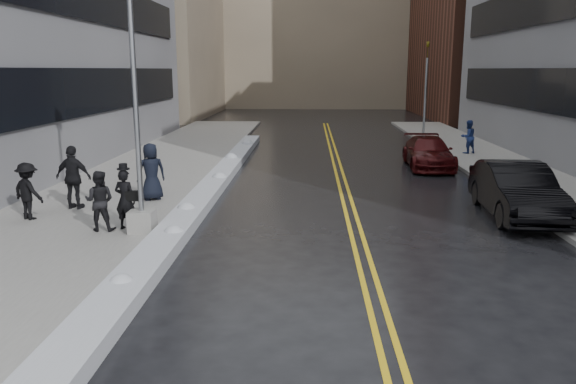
# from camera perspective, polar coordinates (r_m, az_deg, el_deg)

# --- Properties ---
(ground) EXTENTS (160.00, 160.00, 0.00)m
(ground) POSITION_cam_1_polar(r_m,az_deg,el_deg) (13.23, -3.08, -7.29)
(ground) COLOR black
(ground) RESTS_ON ground
(sidewalk_west) EXTENTS (5.50, 50.00, 0.15)m
(sidewalk_west) POSITION_cam_1_polar(r_m,az_deg,el_deg) (23.86, -14.72, 1.39)
(sidewalk_west) COLOR gray
(sidewalk_west) RESTS_ON ground
(sidewalk_east) EXTENTS (4.00, 50.00, 0.15)m
(sidewalk_east) POSITION_cam_1_polar(r_m,az_deg,el_deg) (24.47, 23.30, 1.05)
(sidewalk_east) COLOR gray
(sidewalk_east) RESTS_ON ground
(lane_line_left) EXTENTS (0.12, 50.00, 0.01)m
(lane_line_left) POSITION_cam_1_polar(r_m,az_deg,el_deg) (22.87, 5.10, 1.11)
(lane_line_left) COLOR gold
(lane_line_left) RESTS_ON ground
(lane_line_right) EXTENTS (0.12, 50.00, 0.01)m
(lane_line_right) POSITION_cam_1_polar(r_m,az_deg,el_deg) (22.88, 5.85, 1.10)
(lane_line_right) COLOR gold
(lane_line_right) RESTS_ON ground
(snow_ridge) EXTENTS (0.90, 30.00, 0.34)m
(snow_ridge) POSITION_cam_1_polar(r_m,az_deg,el_deg) (21.16, -7.72, 0.59)
(snow_ridge) COLOR #B7BAC1
(snow_ridge) RESTS_ON ground
(building_west_far) EXTENTS (14.00, 22.00, 18.00)m
(building_west_far) POSITION_cam_1_polar(r_m,az_deg,el_deg) (59.00, -14.82, 16.39)
(building_west_far) COLOR gray
(building_west_far) RESTS_ON ground
(building_far) EXTENTS (36.00, 16.00, 22.00)m
(building_far) POSITION_cam_1_polar(r_m,az_deg,el_deg) (72.70, 3.00, 17.51)
(building_far) COLOR gray
(building_far) RESTS_ON ground
(lamppost) EXTENTS (0.65, 0.65, 7.62)m
(lamppost) POSITION_cam_1_polar(r_m,az_deg,el_deg) (15.21, -15.01, 4.72)
(lamppost) COLOR gray
(lamppost) RESTS_ON sidewalk_west
(fire_hydrant) EXTENTS (0.26, 0.26, 0.73)m
(fire_hydrant) POSITION_cam_1_polar(r_m,az_deg,el_deg) (24.04, 21.17, 2.19)
(fire_hydrant) COLOR maroon
(fire_hydrant) RESTS_ON sidewalk_east
(traffic_signal) EXTENTS (0.16, 0.20, 6.00)m
(traffic_signal) POSITION_cam_1_polar(r_m,az_deg,el_deg) (37.14, 13.81, 10.40)
(traffic_signal) COLOR gray
(traffic_signal) RESTS_ON sidewalk_east
(pedestrian_fedora) EXTENTS (0.68, 0.52, 1.66)m
(pedestrian_fedora) POSITION_cam_1_polar(r_m,az_deg,el_deg) (15.87, -16.21, -0.74)
(pedestrian_fedora) COLOR black
(pedestrian_fedora) RESTS_ON sidewalk_west
(pedestrian_b) EXTENTS (0.81, 0.64, 1.65)m
(pedestrian_b) POSITION_cam_1_polar(r_m,az_deg,el_deg) (15.96, -18.61, -0.85)
(pedestrian_b) COLOR black
(pedestrian_b) RESTS_ON sidewalk_west
(pedestrian_c) EXTENTS (1.11, 0.99, 1.92)m
(pedestrian_c) POSITION_cam_1_polar(r_m,az_deg,el_deg) (19.25, -13.73, 2.02)
(pedestrian_c) COLOR black
(pedestrian_c) RESTS_ON sidewalk_west
(pedestrian_d) EXTENTS (1.23, 0.65, 1.99)m
(pedestrian_d) POSITION_cam_1_polar(r_m,az_deg,el_deg) (18.72, -20.95, 1.39)
(pedestrian_d) COLOR black
(pedestrian_d) RESTS_ON sidewalk_west
(pedestrian_e) EXTENTS (1.24, 1.03, 1.67)m
(pedestrian_e) POSITION_cam_1_polar(r_m,az_deg,el_deg) (17.94, -24.90, 0.08)
(pedestrian_e) COLOR black
(pedestrian_e) RESTS_ON sidewalk_west
(pedestrian_east) EXTENTS (1.03, 0.94, 1.72)m
(pedestrian_east) POSITION_cam_1_polar(r_m,az_deg,el_deg) (30.77, 17.82, 5.36)
(pedestrian_east) COLOR navy
(pedestrian_east) RESTS_ON sidewalk_east
(car_black) EXTENTS (1.98, 5.10, 1.65)m
(car_black) POSITION_cam_1_polar(r_m,az_deg,el_deg) (18.46, 22.17, 0.13)
(car_black) COLOR black
(car_black) RESTS_ON ground
(car_maroon) EXTENTS (2.13, 4.88, 1.40)m
(car_maroon) POSITION_cam_1_polar(r_m,az_deg,el_deg) (26.63, 14.07, 3.90)
(car_maroon) COLOR #37080A
(car_maroon) RESTS_ON ground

